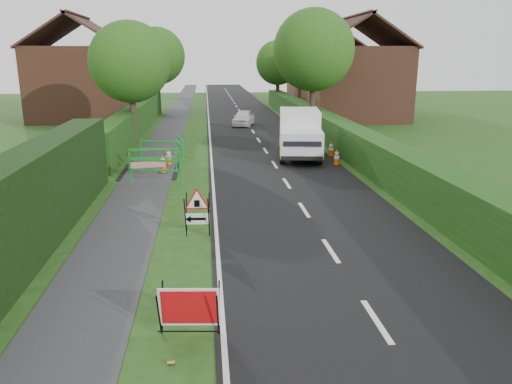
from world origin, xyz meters
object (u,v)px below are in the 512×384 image
works_van (300,133)px  red_rect_sign (189,308)px  hatchback_car (244,118)px  triangle_sign (196,209)px

works_van → red_rect_sign: bearing=-99.1°
works_van → hatchback_car: size_ratio=1.59×
triangle_sign → hatchback_car: (3.03, 22.79, -0.26)m
red_rect_sign → triangle_sign: triangle_sign is taller
triangle_sign → hatchback_car: triangle_sign is taller
triangle_sign → works_van: size_ratio=0.23×
works_van → hatchback_car: (-1.83, 11.94, -0.64)m
triangle_sign → works_van: (4.86, 10.85, 0.38)m
red_rect_sign → works_van: works_van is taller
triangle_sign → works_van: bearing=69.6°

